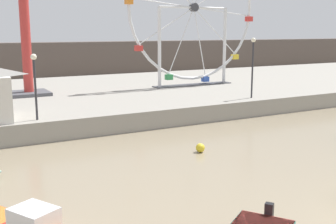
{
  "coord_description": "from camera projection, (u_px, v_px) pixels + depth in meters",
  "views": [
    {
      "loc": [
        -11.87,
        -6.77,
        5.81
      ],
      "look_at": [
        -2.47,
        10.24,
        2.07
      ],
      "focal_mm": 45.41,
      "sensor_mm": 36.0,
      "label": 1
    }
  ],
  "objects": [
    {
      "name": "distant_town_skyline",
      "position": [
        43.0,
        60.0,
        52.12
      ],
      "size": [
        140.0,
        3.0,
        4.4
      ],
      "primitive_type": "cube",
      "color": "#564C47",
      "rests_on": "ground_plane"
    },
    {
      "name": "promenade_lamp_far",
      "position": [
        35.0,
        76.0,
        22.17
      ],
      "size": [
        0.32,
        0.32,
        3.5
      ],
      "color": "#2D2D33",
      "rests_on": "quay_promenade"
    },
    {
      "name": "mooring_buoy_orange",
      "position": [
        200.0,
        148.0,
        20.56
      ],
      "size": [
        0.44,
        0.44,
        0.44
      ],
      "primitive_type": "sphere",
      "color": "yellow",
      "rests_on": "ground_plane"
    },
    {
      "name": "ferris_wheel_white_frame",
      "position": [
        194.0,
        10.0,
        35.8
      ],
      "size": [
        12.48,
        1.2,
        12.7
      ],
      "color": "silver",
      "rests_on": "quay_promenade"
    },
    {
      "name": "quay_promenade",
      "position": [
        102.0,
        96.0,
        34.72
      ],
      "size": [
        110.0,
        21.5,
        1.13
      ],
      "primitive_type": "cube",
      "color": "gray",
      "rests_on": "ground_plane"
    },
    {
      "name": "promenade_lamp_near",
      "position": [
        253.0,
        59.0,
        29.51
      ],
      "size": [
        0.32,
        0.32,
        4.2
      ],
      "color": "#2D2D33",
      "rests_on": "quay_promenade"
    }
  ]
}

